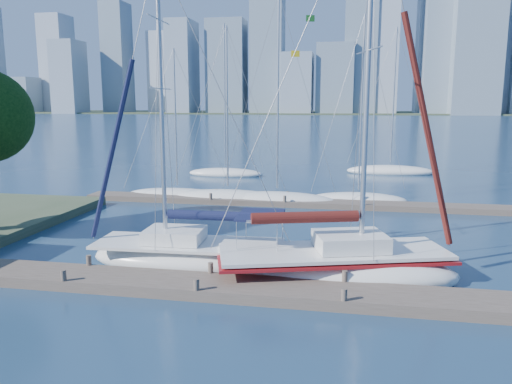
# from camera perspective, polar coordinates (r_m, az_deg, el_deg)

# --- Properties ---
(ground) EXTENTS (700.00, 700.00, 0.00)m
(ground) POSITION_cam_1_polar(r_m,az_deg,el_deg) (18.53, -5.94, -11.24)
(ground) COLOR navy
(ground) RESTS_ON ground
(near_dock) EXTENTS (26.00, 2.00, 0.40)m
(near_dock) POSITION_cam_1_polar(r_m,az_deg,el_deg) (18.46, -5.95, -10.67)
(near_dock) COLOR #4B4137
(near_dock) RESTS_ON ground
(far_dock) EXTENTS (30.00, 1.80, 0.36)m
(far_dock) POSITION_cam_1_polar(r_m,az_deg,el_deg) (33.32, 5.19, -1.25)
(far_dock) COLOR #4B4137
(far_dock) RESTS_ON ground
(far_shore) EXTENTS (800.00, 100.00, 1.50)m
(far_shore) POSITION_cam_1_polar(r_m,az_deg,el_deg) (336.63, 9.81, 8.87)
(far_shore) COLOR #38472D
(far_shore) RESTS_ON ground
(sailboat_navy) EXTENTS (8.56, 3.06, 13.07)m
(sailboat_navy) POSITION_cam_1_polar(r_m,az_deg,el_deg) (21.13, -7.72, -5.70)
(sailboat_navy) COLOR silver
(sailboat_navy) RESTS_ON ground
(sailboat_maroon) EXTENTS (9.98, 5.72, 15.45)m
(sailboat_maroon) POSITION_cam_1_polar(r_m,az_deg,el_deg) (19.73, 8.88, -6.48)
(sailboat_maroon) COLOR silver
(sailboat_maroon) RESTS_ON ground
(bg_boat_0) EXTENTS (7.71, 4.65, 10.74)m
(bg_boat_0) POSITION_cam_1_polar(r_m,az_deg,el_deg) (36.42, -8.94, -0.28)
(bg_boat_0) COLOR silver
(bg_boat_0) RESTS_ON ground
(bg_boat_1) EXTENTS (8.20, 2.69, 12.11)m
(bg_boat_1) POSITION_cam_1_polar(r_m,az_deg,el_deg) (34.84, -3.21, -0.59)
(bg_boat_1) COLOR silver
(bg_boat_1) RESTS_ON ground
(bg_boat_2) EXTENTS (8.22, 3.44, 14.00)m
(bg_boat_2) POSITION_cam_1_polar(r_m,az_deg,el_deg) (34.02, 2.44, -0.81)
(bg_boat_2) COLOR silver
(bg_boat_2) RESTS_ON ground
(bg_boat_3) EXTENTS (6.93, 3.90, 12.72)m
(bg_boat_3) POSITION_cam_1_polar(r_m,az_deg,el_deg) (34.90, 11.60, -0.77)
(bg_boat_3) COLOR silver
(bg_boat_3) RESTS_ON ground
(bg_boat_6) EXTENTS (7.08, 2.15, 14.08)m
(bg_boat_6) POSITION_cam_1_polar(r_m,az_deg,el_deg) (46.93, -3.50, 2.21)
(bg_boat_6) COLOR silver
(bg_boat_6) RESTS_ON ground
(bg_boat_7) EXTENTS (8.29, 2.57, 13.96)m
(bg_boat_7) POSITION_cam_1_polar(r_m,az_deg,el_deg) (49.87, 15.09, 2.37)
(bg_boat_7) COLOR silver
(bg_boat_7) RESTS_ON ground
(skyline) EXTENTS (503.39, 51.31, 96.70)m
(skyline) POSITION_cam_1_polar(r_m,az_deg,el_deg) (308.67, 13.78, 15.08)
(skyline) COLOR gray
(skyline) RESTS_ON ground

